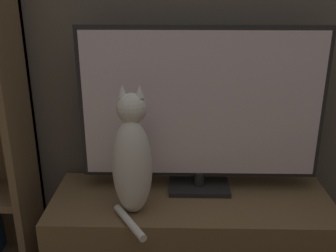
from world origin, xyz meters
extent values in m
cube|color=brown|center=(0.00, 0.97, 0.20)|extent=(1.14, 0.42, 0.41)
cube|color=black|center=(0.03, 1.04, 0.42)|extent=(0.25, 0.15, 0.02)
cylinder|color=black|center=(0.03, 1.04, 0.46)|extent=(0.04, 0.04, 0.06)
cube|color=black|center=(0.03, 1.05, 0.78)|extent=(0.97, 0.02, 0.62)
cube|color=silver|center=(0.03, 1.04, 0.78)|extent=(0.93, 0.01, 0.58)
ellipsoid|color=silver|center=(-0.22, 0.86, 0.59)|extent=(0.16, 0.14, 0.38)
ellipsoid|color=olive|center=(-0.22, 0.91, 0.58)|extent=(0.08, 0.05, 0.21)
sphere|color=silver|center=(-0.22, 0.89, 0.81)|extent=(0.12, 0.12, 0.11)
cone|color=silver|center=(-0.25, 0.89, 0.88)|extent=(0.04, 0.04, 0.04)
cone|color=silver|center=(-0.19, 0.89, 0.88)|extent=(0.04, 0.04, 0.04)
cylinder|color=silver|center=(-0.23, 0.77, 0.42)|extent=(0.14, 0.21, 0.03)
cube|color=brown|center=(-0.70, 1.05, 0.71)|extent=(0.03, 0.28, 1.43)
camera|label=1|loc=(-0.07, -0.44, 1.23)|focal=42.00mm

